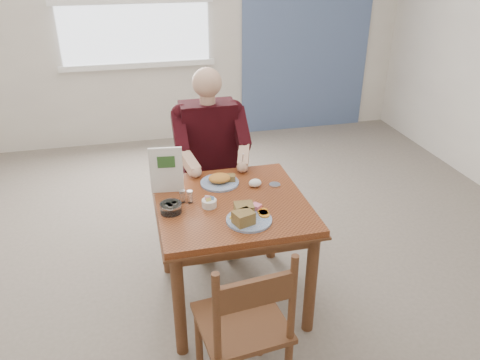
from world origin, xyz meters
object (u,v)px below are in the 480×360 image
object	(u,v)px
chair_far	(209,182)
diner	(210,147)
chair_near	(245,327)
far_plate	(220,180)
table	(232,217)
near_plate	(247,216)

from	to	relation	value
chair_far	diner	size ratio (longest dim) A/B	0.69
chair_near	far_plate	xyz separation A→B (m)	(0.09, 1.00, 0.30)
table	chair_near	xyz separation A→B (m)	(-0.11, -0.76, -0.16)
diner	table	bearing A→B (deg)	-90.00
diner	far_plate	distance (m)	0.47
diner	far_plate	size ratio (longest dim) A/B	4.73
chair_far	far_plate	bearing A→B (deg)	-91.97
diner	near_plate	distance (m)	0.95
chair_near	far_plate	distance (m)	1.05
chair_far	far_plate	distance (m)	0.63
diner	chair_near	bearing A→B (deg)	-94.16
table	near_plate	xyz separation A→B (m)	(0.03, -0.24, 0.14)
near_plate	far_plate	size ratio (longest dim) A/B	1.03
chair_far	table	bearing A→B (deg)	-90.00
chair_far	chair_near	size ratio (longest dim) A/B	1.00
chair_near	near_plate	xyz separation A→B (m)	(0.14, 0.52, 0.30)
far_plate	table	bearing A→B (deg)	-85.47
chair_far	far_plate	xyz separation A→B (m)	(-0.02, -0.56, 0.30)
chair_near	near_plate	distance (m)	0.62
chair_far	chair_near	distance (m)	1.56
chair_far	diner	world-z (taller)	diner
chair_far	near_plate	distance (m)	1.08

